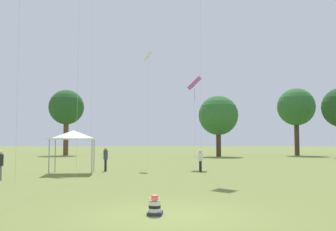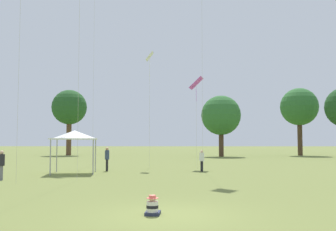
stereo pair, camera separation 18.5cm
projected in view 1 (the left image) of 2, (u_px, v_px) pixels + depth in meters
name	position (u px, v px, depth m)	size (l,w,h in m)	color
ground_plane	(170.00, 215.00, 11.63)	(300.00, 300.00, 0.00)	olive
seated_toddler	(155.00, 207.00, 11.63)	(0.47, 0.57, 0.60)	#282D47
person_standing_0	(106.00, 157.00, 28.56)	(0.36, 0.36, 1.73)	black
person_standing_1	(200.00, 159.00, 28.15)	(0.50, 0.50, 1.54)	black
person_standing_3	(0.00, 163.00, 21.82)	(0.48, 0.48, 1.66)	slate
canopy_tent	(73.00, 135.00, 26.60)	(3.41, 3.41, 2.91)	white
kite_1	(195.00, 84.00, 32.73)	(1.30, 1.57, 7.49)	#B738C6
kite_5	(148.00, 60.00, 32.93)	(0.63, 0.94, 9.66)	white
distant_tree_0	(218.00, 116.00, 55.58)	(5.59, 5.59, 8.62)	#473323
distant_tree_1	(66.00, 108.00, 60.48)	(5.35, 5.35, 10.08)	brown
distant_tree_3	(296.00, 107.00, 59.59)	(5.66, 5.66, 10.20)	#473323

